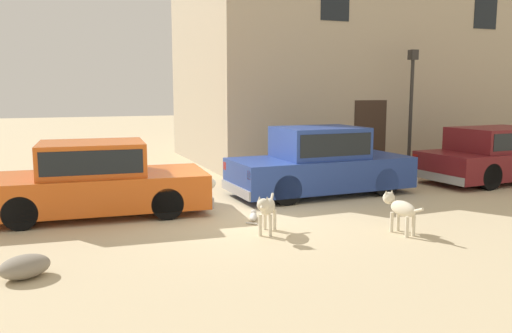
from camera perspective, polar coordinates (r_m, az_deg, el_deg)
ground_plane at (r=10.13m, az=-2.13°, el=-5.34°), size 80.00×80.00×0.00m
parked_sedan_nearest at (r=10.51m, az=-17.24°, el=-1.31°), size 4.45×2.08×1.42m
parked_sedan_second at (r=12.10m, az=7.02°, el=0.53°), size 4.37×1.84×1.56m
parked_sedan_third at (r=15.23m, az=25.10°, el=1.24°), size 4.79×2.14×1.43m
apartment_block at (r=19.76m, az=11.88°, el=11.70°), size 12.77×6.68×7.22m
stray_dog_spotted at (r=9.13m, az=15.40°, el=-4.33°), size 0.27×0.98×0.69m
stray_dog_tan at (r=8.72m, az=1.18°, el=-4.52°), size 0.64×0.93×0.71m
stray_cat at (r=9.75m, az=-0.30°, el=-5.46°), size 0.38×0.65×0.16m
street_lamp at (r=15.76m, az=16.64°, el=7.61°), size 0.22×0.22×3.53m
rubble_pile at (r=7.45m, az=-23.97°, el=-9.98°), size 0.80×0.72×0.30m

